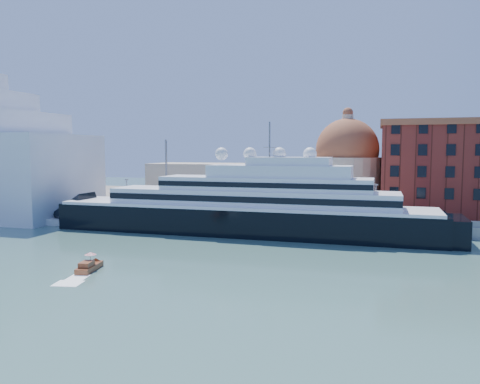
% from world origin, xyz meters
% --- Properties ---
extents(ground, '(400.00, 400.00, 0.00)m').
position_xyz_m(ground, '(0.00, 0.00, 0.00)').
color(ground, '#345A57').
rests_on(ground, ground).
extents(quay, '(180.00, 10.00, 2.50)m').
position_xyz_m(quay, '(0.00, 34.00, 1.25)').
color(quay, gray).
rests_on(quay, ground).
extents(land, '(260.00, 72.00, 2.00)m').
position_xyz_m(land, '(0.00, 75.00, 1.00)').
color(land, slate).
rests_on(land, ground).
extents(quay_fence, '(180.00, 0.10, 1.20)m').
position_xyz_m(quay_fence, '(0.00, 29.50, 3.10)').
color(quay_fence, slate).
rests_on(quay_fence, quay).
extents(superyacht, '(93.12, 12.91, 27.83)m').
position_xyz_m(superyacht, '(-0.40, 23.00, 4.80)').
color(superyacht, black).
rests_on(superyacht, ground).
extents(service_barge, '(13.41, 6.33, 2.90)m').
position_xyz_m(service_barge, '(-41.93, 22.19, 0.83)').
color(service_barge, white).
rests_on(service_barge, ground).
extents(water_taxi, '(3.08, 6.21, 2.82)m').
position_xyz_m(water_taxi, '(-10.55, -13.48, 0.68)').
color(water_taxi, brown).
rests_on(water_taxi, ground).
extents(warehouse, '(43.00, 19.00, 23.25)m').
position_xyz_m(warehouse, '(52.00, 52.00, 13.79)').
color(warehouse, maroon).
rests_on(warehouse, land).
extents(church, '(66.00, 18.00, 25.50)m').
position_xyz_m(church, '(6.39, 57.72, 10.91)').
color(church, beige).
rests_on(church, land).
extents(lamp_posts, '(120.80, 2.40, 18.00)m').
position_xyz_m(lamp_posts, '(-12.67, 32.27, 9.84)').
color(lamp_posts, slate).
rests_on(lamp_posts, quay).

